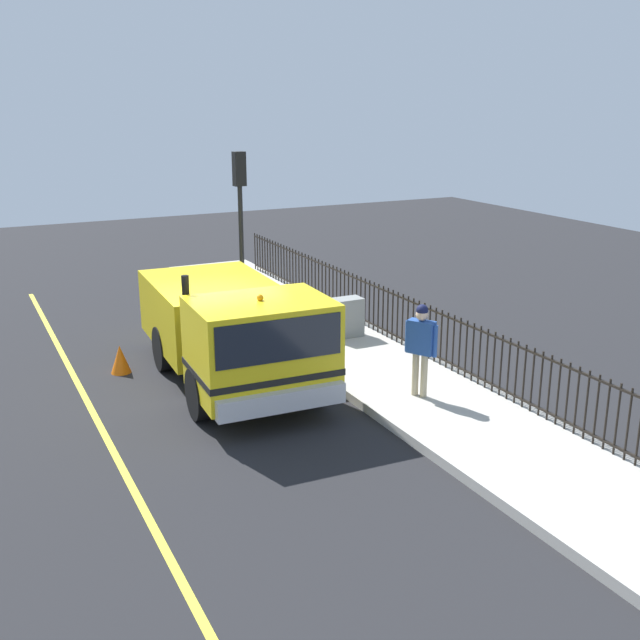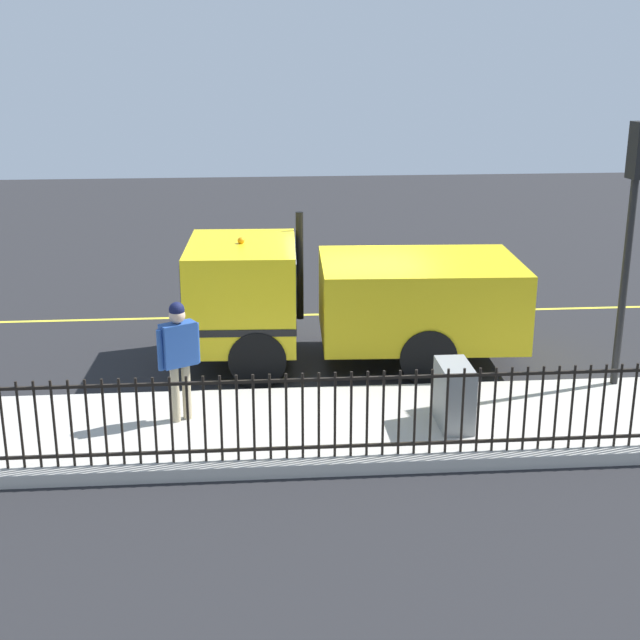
{
  "view_description": "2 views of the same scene",
  "coord_description": "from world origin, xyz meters",
  "views": [
    {
      "loc": [
        -4.57,
        -13.97,
        5.59
      ],
      "look_at": [
        2.04,
        -0.81,
        1.24
      ],
      "focal_mm": 42.07,
      "sensor_mm": 36.0,
      "label": 1
    },
    {
      "loc": [
        15.12,
        -1.92,
        5.46
      ],
      "look_at": [
        2.39,
        -0.89,
        1.45
      ],
      "focal_mm": 49.6,
      "sensor_mm": 36.0,
      "label": 2
    }
  ],
  "objects": [
    {
      "name": "traffic_cone",
      "position": [
        -1.63,
        1.31,
        0.3
      ],
      "size": [
        0.43,
        0.43,
        0.61
      ],
      "primitive_type": "cone",
      "color": "orange",
      "rests_on": "ground"
    },
    {
      "name": "traffic_light_near",
      "position": [
        2.16,
        3.93,
        3.13
      ],
      "size": [
        0.32,
        0.24,
        4.17
      ],
      "rotation": [
        0.0,
        0.0,
        3.24
      ],
      "color": "black",
      "rests_on": "sidewalk_slab"
    },
    {
      "name": "worker_standing",
      "position": [
        3.06,
        -2.97,
        1.28
      ],
      "size": [
        0.45,
        0.58,
        1.8
      ],
      "rotation": [
        0.0,
        0.0,
        2.09
      ],
      "color": "#264C99",
      "rests_on": "sidewalk_slab"
    },
    {
      "name": "work_truck",
      "position": [
        0.29,
        -0.52,
        1.25
      ],
      "size": [
        2.71,
        6.03,
        2.51
      ],
      "rotation": [
        0.0,
        0.0,
        3.1
      ],
      "color": "yellow",
      "rests_on": "ground"
    },
    {
      "name": "ground_plane",
      "position": [
        0.0,
        0.0,
        0.0
      ],
      "size": [
        45.35,
        45.35,
        0.0
      ],
      "primitive_type": "plane",
      "color": "#232326",
      "rests_on": "ground"
    },
    {
      "name": "utility_cabinet",
      "position": [
        3.57,
        0.95,
        0.64
      ],
      "size": [
        0.86,
        0.45,
        0.92
      ],
      "primitive_type": "cube",
      "color": "gray",
      "rests_on": "sidewalk_slab"
    },
    {
      "name": "lane_marking",
      "position": [
        -2.57,
        0.0,
        0.0
      ],
      "size": [
        0.12,
        18.55,
        0.01
      ],
      "primitive_type": "cube",
      "color": "yellow",
      "rests_on": "ground"
    },
    {
      "name": "iron_fence",
      "position": [
        4.44,
        0.0,
        0.79
      ],
      "size": [
        0.04,
        17.56,
        1.2
      ],
      "color": "black",
      "rests_on": "sidewalk_slab"
    },
    {
      "name": "sidewalk_slab",
      "position": [
        3.32,
        0.0,
        0.09
      ],
      "size": [
        2.75,
        20.61,
        0.18
      ],
      "primitive_type": "cube",
      "color": "#B7B2A8",
      "rests_on": "ground"
    }
  ]
}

